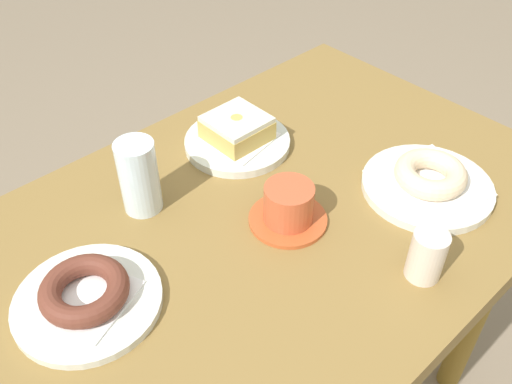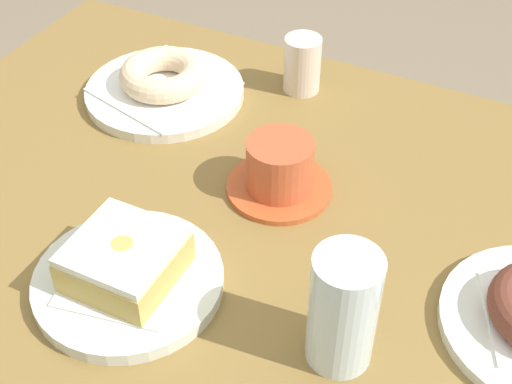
{
  "view_description": "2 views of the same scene",
  "coord_description": "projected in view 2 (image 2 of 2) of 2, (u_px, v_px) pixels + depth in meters",
  "views": [
    {
      "loc": [
        -0.48,
        -0.47,
        1.33
      ],
      "look_at": [
        -0.04,
        0.01,
        0.75
      ],
      "focal_mm": 39.52,
      "sensor_mm": 36.0,
      "label": 1
    },
    {
      "loc": [
        -0.26,
        0.54,
        1.26
      ],
      "look_at": [
        -0.01,
        0.02,
        0.74
      ],
      "focal_mm": 49.72,
      "sensor_mm": 36.0,
      "label": 2
    }
  ],
  "objects": [
    {
      "name": "napkin_glazed_square",
      "position": [
        128.0,
        275.0,
        0.71
      ],
      "size": [
        0.14,
        0.14,
        0.0
      ],
      "primitive_type": "cube",
      "rotation": [
        0.0,
        0.0,
        0.19
      ],
      "color": "white",
      "rests_on": "plate_glazed_square"
    },
    {
      "name": "donut_glazed_square",
      "position": [
        125.0,
        259.0,
        0.7
      ],
      "size": [
        0.1,
        0.1,
        0.04
      ],
      "color": "tan",
      "rests_on": "napkin_glazed_square"
    },
    {
      "name": "donut_sugar_ring",
      "position": [
        163.0,
        75.0,
        0.96
      ],
      "size": [
        0.12,
        0.12,
        0.03
      ],
      "primitive_type": "torus",
      "color": "beige",
      "rests_on": "napkin_sugar_ring"
    },
    {
      "name": "coffee_cup",
      "position": [
        280.0,
        169.0,
        0.82
      ],
      "size": [
        0.12,
        0.12,
        0.07
      ],
      "color": "#BE5328",
      "rests_on": "table"
    },
    {
      "name": "water_glass",
      "position": [
        343.0,
        310.0,
        0.62
      ],
      "size": [
        0.06,
        0.06,
        0.13
      ],
      "primitive_type": "cylinder",
      "color": "silver",
      "rests_on": "table"
    },
    {
      "name": "table",
      "position": [
        260.0,
        263.0,
        0.88
      ],
      "size": [
        0.98,
        0.67,
        0.7
      ],
      "color": "olive",
      "rests_on": "ground_plane"
    },
    {
      "name": "sugar_jar",
      "position": [
        302.0,
        64.0,
        0.97
      ],
      "size": [
        0.05,
        0.05,
        0.08
      ],
      "primitive_type": "cylinder",
      "color": "beige",
      "rests_on": "table"
    },
    {
      "name": "napkin_sugar_ring",
      "position": [
        164.0,
        86.0,
        0.97
      ],
      "size": [
        0.19,
        0.19,
        0.0
      ],
      "primitive_type": "cube",
      "rotation": [
        0.0,
        0.0,
        -0.25
      ],
      "color": "white",
      "rests_on": "plate_sugar_ring"
    },
    {
      "name": "plate_glazed_square",
      "position": [
        129.0,
        281.0,
        0.72
      ],
      "size": [
        0.19,
        0.19,
        0.02
      ],
      "primitive_type": "cylinder",
      "color": "silver",
      "rests_on": "table"
    },
    {
      "name": "plate_sugar_ring",
      "position": [
        165.0,
        92.0,
        0.98
      ],
      "size": [
        0.22,
        0.22,
        0.01
      ],
      "primitive_type": "cylinder",
      "color": "silver",
      "rests_on": "table"
    }
  ]
}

